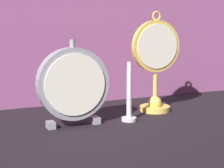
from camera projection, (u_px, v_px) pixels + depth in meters
ground_plane at (124, 125)px, 1.00m from camera, size 4.00×4.00×0.00m
fabric_backdrop_drape at (82, 15)px, 1.25m from camera, size 1.56×0.01×0.60m
pocket_watch_on_stand at (156, 65)px, 1.14m from camera, size 0.16×0.09×0.31m
mantel_clock_silver at (73, 84)px, 0.98m from camera, size 0.19×0.04×0.23m
brass_candlestick at (129, 101)px, 1.04m from camera, size 0.04×0.04×0.17m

